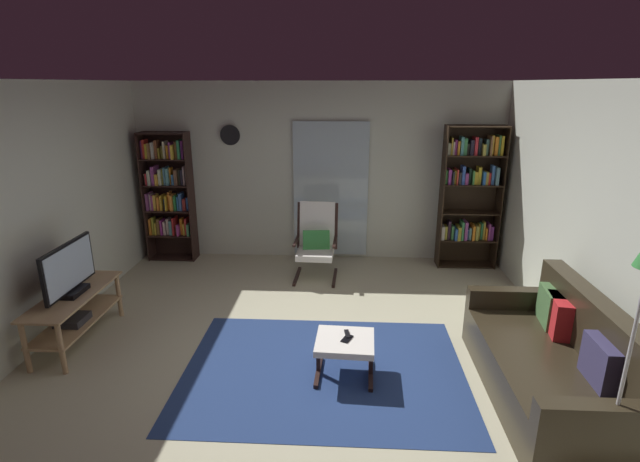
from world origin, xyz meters
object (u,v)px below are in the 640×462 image
object	(u,v)px
television	(69,271)
ottoman	(345,346)
lounge_armchair	(316,239)
tv_stand	(75,311)
bookshelf_near_tv	(168,192)
tv_remote	(347,334)
leather_sofa	(555,364)
cell_phone	(347,339)
wall_clock	(230,135)
bookshelf_near_sofa	(470,192)

from	to	relation	value
television	ottoman	size ratio (longest dim) A/B	1.56
lounge_armchair	tv_stand	bearing A→B (deg)	-141.05
bookshelf_near_tv	tv_remote	distance (m)	3.95
leather_sofa	tv_remote	size ratio (longest dim) A/B	13.32
cell_phone	wall_clock	world-z (taller)	wall_clock
leather_sofa	lounge_armchair	bearing A→B (deg)	130.20
ottoman	leather_sofa	bearing A→B (deg)	-6.79
bookshelf_near_tv	leather_sofa	xyz separation A→B (m)	(4.39, -3.14, -0.72)
tv_stand	tv_remote	world-z (taller)	tv_stand
leather_sofa	ottoman	bearing A→B (deg)	173.21
tv_stand	bookshelf_near_sofa	xyz separation A→B (m)	(4.49, 2.42, 0.75)
bookshelf_near_sofa	lounge_armchair	distance (m)	2.28
leather_sofa	lounge_armchair	world-z (taller)	lounge_armchair
ottoman	tv_stand	bearing A→B (deg)	170.73
bookshelf_near_tv	bookshelf_near_sofa	world-z (taller)	bookshelf_near_sofa
ottoman	cell_phone	distance (m)	0.07
television	bookshelf_near_tv	world-z (taller)	bookshelf_near_tv
bookshelf_near_tv	wall_clock	xyz separation A→B (m)	(0.94, 0.15, 0.82)
lounge_armchair	television	bearing A→B (deg)	-141.21
cell_phone	wall_clock	distance (m)	3.82
tv_remote	bookshelf_near_sofa	bearing A→B (deg)	49.82
leather_sofa	tv_remote	distance (m)	1.76
leather_sofa	tv_remote	bearing A→B (deg)	170.79
lounge_armchair	bookshelf_near_tv	bearing A→B (deg)	165.18
bookshelf_near_sofa	ottoman	world-z (taller)	bookshelf_near_sofa
bookshelf_near_sofa	leather_sofa	distance (m)	3.18
tv_stand	television	bearing A→B (deg)	80.31
television	bookshelf_near_tv	size ratio (longest dim) A/B	0.44
television	ottoman	distance (m)	2.82
cell_phone	bookshelf_near_sofa	bearing A→B (deg)	83.45
ottoman	wall_clock	size ratio (longest dim) A/B	1.87
tv_stand	bookshelf_near_tv	distance (m)	2.58
bookshelf_near_sofa	lounge_armchair	world-z (taller)	bookshelf_near_sofa
tv_remote	cell_phone	world-z (taller)	tv_remote
tv_stand	cell_phone	distance (m)	2.80
lounge_armchair	wall_clock	bearing A→B (deg)	150.28
tv_stand	bookshelf_near_sofa	bearing A→B (deg)	28.38
bookshelf_near_tv	tv_stand	bearing A→B (deg)	-92.75
cell_phone	leather_sofa	bearing A→B (deg)	17.58
leather_sofa	wall_clock	xyz separation A→B (m)	(-3.45, 3.29, 1.53)
tv_stand	wall_clock	bearing A→B (deg)	68.12
leather_sofa	ottoman	xyz separation A→B (m)	(-1.76, 0.21, -0.01)
leather_sofa	bookshelf_near_tv	bearing A→B (deg)	144.37
bookshelf_near_sofa	lounge_armchair	size ratio (longest dim) A/B	1.98
bookshelf_near_tv	ottoman	distance (m)	4.00
television	lounge_armchair	xyz separation A→B (m)	(2.34, 1.88, -0.25)
ottoman	lounge_armchair	bearing A→B (deg)	99.65
leather_sofa	lounge_armchair	distance (m)	3.35
bookshelf_near_tv	cell_phone	xyz separation A→B (m)	(2.64, -2.94, -0.65)
television	wall_clock	xyz separation A→B (m)	(1.06, 2.62, 1.07)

